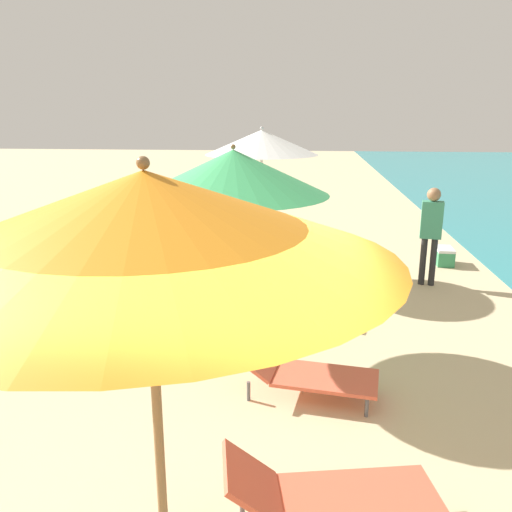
% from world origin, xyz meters
% --- Properties ---
extents(umbrella_nearest, '(2.32, 2.32, 2.82)m').
position_xyz_m(umbrella_nearest, '(0.15, -0.22, 2.55)').
color(umbrella_nearest, olive).
rests_on(umbrella_nearest, ground).
extents(lounger_nearest_shoreside, '(1.65, 0.86, 0.64)m').
position_xyz_m(lounger_nearest_shoreside, '(1.07, 0.77, 0.33)').
color(lounger_nearest_shoreside, '#D8593F').
rests_on(lounger_nearest_shoreside, ground).
extents(umbrella_second, '(2.29, 2.29, 2.64)m').
position_xyz_m(umbrella_second, '(-0.01, 3.69, 2.31)').
color(umbrella_second, olive).
rests_on(umbrella_second, ground).
extents(lounger_second_shoreside, '(1.35, 0.92, 0.55)m').
position_xyz_m(lounger_second_shoreside, '(0.86, 4.94, 0.27)').
color(lounger_second_shoreside, '#D8593F').
rests_on(lounger_second_shoreside, ground).
extents(lounger_second_inland, '(1.59, 0.83, 0.54)m').
position_xyz_m(lounger_second_inland, '(0.89, 2.69, 0.28)').
color(lounger_second_inland, '#D8593F').
rests_on(lounger_second_inland, ground).
extents(umbrella_farthest, '(2.03, 2.03, 2.75)m').
position_xyz_m(umbrella_farthest, '(0.03, 7.01, 2.47)').
color(umbrella_farthest, silver).
rests_on(umbrella_farthest, ground).
extents(lounger_farthest_shoreside, '(1.56, 0.92, 0.62)m').
position_xyz_m(lounger_farthest_shoreside, '(0.80, 8.10, 0.27)').
color(lounger_farthest_shoreside, '#D8593F').
rests_on(lounger_farthest_shoreside, ground).
extents(person_walking_near, '(0.39, 0.28, 1.75)m').
position_xyz_m(person_walking_near, '(3.03, 6.72, 1.07)').
color(person_walking_near, '#262628').
rests_on(person_walking_near, ground).
extents(cooler_box, '(0.35, 0.57, 0.34)m').
position_xyz_m(cooler_box, '(3.67, 8.09, 0.17)').
color(cooler_box, '#338C59').
rests_on(cooler_box, ground).
extents(beach_ball, '(0.28, 0.28, 0.28)m').
position_xyz_m(beach_ball, '(-0.21, 9.56, 0.14)').
color(beach_ball, yellow).
rests_on(beach_ball, ground).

